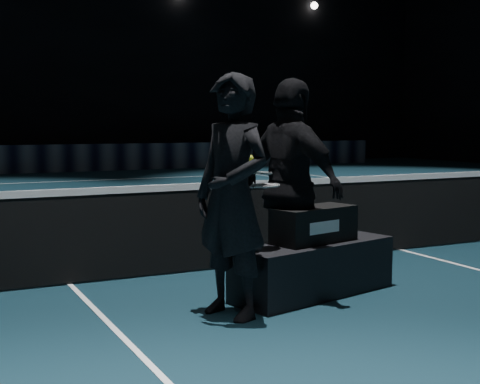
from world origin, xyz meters
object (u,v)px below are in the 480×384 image
at_px(player_bench, 313,268).
at_px(racket_upper, 258,173).
at_px(racket_bag, 314,225).
at_px(racket_lower, 265,186).
at_px(player_a, 232,196).
at_px(player_b, 292,188).
at_px(tennis_balls, 251,163).

bearing_deg(player_bench, racket_upper, 173.72).
xyz_separation_m(racket_bag, racket_lower, (-0.56, -0.10, 0.39)).
distance_m(player_a, racket_upper, 0.43).
relative_size(racket_bag, player_b, 0.41).
distance_m(racket_bag, racket_lower, 0.69).
height_order(racket_lower, tennis_balls, tennis_balls).
relative_size(player_b, tennis_balls, 16.58).
height_order(racket_bag, racket_lower, racket_lower).
relative_size(racket_bag, racket_upper, 1.21).
bearing_deg(racket_upper, player_b, -9.08).
distance_m(player_b, tennis_balls, 0.65).
relative_size(racket_bag, player_a, 0.41).
xyz_separation_m(player_a, racket_lower, (0.41, 0.19, 0.05)).
xyz_separation_m(racket_upper, tennis_balls, (-0.12, -0.09, 0.09)).
bearing_deg(player_a, tennis_balls, 94.54).
xyz_separation_m(racket_lower, tennis_balls, (-0.18, -0.08, 0.21)).
bearing_deg(tennis_balls, racket_upper, 38.43).
bearing_deg(player_bench, racket_bag, 0.00).
height_order(player_a, tennis_balls, player_a).
distance_m(player_b, racket_lower, 0.40).
distance_m(racket_lower, racket_upper, 0.13).
bearing_deg(racket_lower, racket_bag, -15.06).
xyz_separation_m(player_bench, player_a, (-0.97, -0.29, 0.75)).
relative_size(player_a, player_b, 1.00).
bearing_deg(player_a, racket_upper, 99.13).
bearing_deg(tennis_balls, player_b, 24.38).
distance_m(racket_bag, player_a, 1.07).
distance_m(player_bench, racket_upper, 1.11).
bearing_deg(player_b, player_bench, -125.01).
xyz_separation_m(player_a, player_b, (0.77, 0.36, 0.00)).
bearing_deg(player_a, player_b, 93.42).
relative_size(racket_bag, racket_lower, 1.21).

